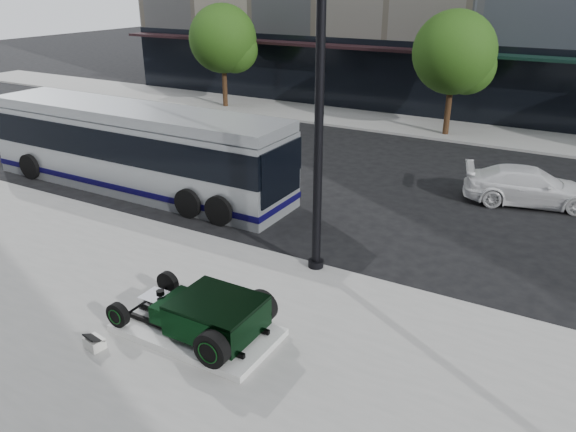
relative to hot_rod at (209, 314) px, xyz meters
The scene contains 9 objects.
ground 6.27m from the hot_rod, 102.08° to the left, with size 120.00×120.00×0.00m, color black.
sidewalk_far 20.14m from the hot_rod, 93.71° to the left, with size 70.00×4.00×0.12m, color gray.
street_trees 19.41m from the hot_rod, 90.47° to the left, with size 29.80×3.80×5.70m.
display_plinth 0.60m from the hot_rod, behind, with size 3.40×1.80×0.15m, color silver.
hot_rod is the anchor object (origin of this frame).
info_plaque 2.36m from the hot_rod, 141.71° to the right, with size 0.45×0.37×0.31m.
lamppost 4.80m from the hot_rod, 83.03° to the left, with size 0.40×0.40×7.25m.
transit_bus 10.28m from the hot_rod, 141.61° to the left, with size 12.12×2.88×2.92m.
white_sedan 12.53m from the hot_rod, 68.87° to the left, with size 1.73×4.26×1.24m, color white.
Camera 1 is at (7.57, -13.76, 7.01)m, focal length 35.00 mm.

